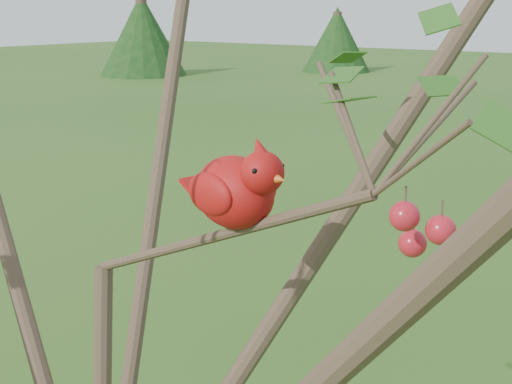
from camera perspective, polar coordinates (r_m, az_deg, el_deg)
crabapple_tree at (r=1.24m, az=-14.49°, el=-0.72°), size 2.35×2.05×2.95m
cardinal at (r=1.10m, az=-1.46°, el=0.22°), size 0.24×0.14×0.17m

